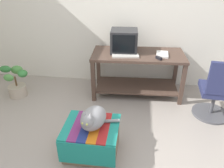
{
  "coord_description": "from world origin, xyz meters",
  "views": [
    {
      "loc": [
        0.4,
        -1.66,
        1.92
      ],
      "look_at": [
        0.07,
        0.85,
        0.55
      ],
      "focal_mm": 35.31,
      "sensor_mm": 36.0,
      "label": 1
    }
  ],
  "objects_px": {
    "tv_monitor": "(124,41)",
    "keyboard": "(125,56)",
    "desk": "(137,67)",
    "potted_plant": "(16,83)",
    "ottoman_with_blanket": "(92,139)",
    "book": "(162,54)",
    "cat": "(93,118)",
    "stapler": "(159,58)",
    "office_chair": "(217,93)"
  },
  "relations": [
    {
      "from": "stapler",
      "to": "potted_plant",
      "type": "bearing_deg",
      "value": 146.64
    },
    {
      "from": "ottoman_with_blanket",
      "to": "potted_plant",
      "type": "height_order",
      "value": "potted_plant"
    },
    {
      "from": "ottoman_with_blanket",
      "to": "stapler",
      "type": "distance_m",
      "value": 1.52
    },
    {
      "from": "desk",
      "to": "keyboard",
      "type": "xyz_separation_m",
      "value": [
        -0.19,
        -0.16,
        0.24
      ]
    },
    {
      "from": "keyboard",
      "to": "cat",
      "type": "xyz_separation_m",
      "value": [
        -0.24,
        -1.26,
        -0.24
      ]
    },
    {
      "from": "desk",
      "to": "potted_plant",
      "type": "height_order",
      "value": "desk"
    },
    {
      "from": "book",
      "to": "cat",
      "type": "xyz_separation_m",
      "value": [
        -0.79,
        -1.38,
        -0.24
      ]
    },
    {
      "from": "ottoman_with_blanket",
      "to": "potted_plant",
      "type": "distance_m",
      "value": 1.83
    },
    {
      "from": "book",
      "to": "cat",
      "type": "distance_m",
      "value": 1.61
    },
    {
      "from": "cat",
      "to": "stapler",
      "type": "distance_m",
      "value": 1.43
    },
    {
      "from": "keyboard",
      "to": "stapler",
      "type": "height_order",
      "value": "stapler"
    },
    {
      "from": "ottoman_with_blanket",
      "to": "cat",
      "type": "bearing_deg",
      "value": -12.66
    },
    {
      "from": "potted_plant",
      "to": "tv_monitor",
      "type": "bearing_deg",
      "value": 12.48
    },
    {
      "from": "tv_monitor",
      "to": "potted_plant",
      "type": "bearing_deg",
      "value": -170.44
    },
    {
      "from": "tv_monitor",
      "to": "cat",
      "type": "distance_m",
      "value": 1.53
    },
    {
      "from": "book",
      "to": "office_chair",
      "type": "distance_m",
      "value": 0.95
    },
    {
      "from": "cat",
      "to": "keyboard",
      "type": "bearing_deg",
      "value": 92.31
    },
    {
      "from": "keyboard",
      "to": "cat",
      "type": "distance_m",
      "value": 1.3
    },
    {
      "from": "ottoman_with_blanket",
      "to": "stapler",
      "type": "xyz_separation_m",
      "value": [
        0.76,
        1.2,
        0.55
      ]
    },
    {
      "from": "desk",
      "to": "potted_plant",
      "type": "xyz_separation_m",
      "value": [
        -1.94,
        -0.33,
        -0.25
      ]
    },
    {
      "from": "tv_monitor",
      "to": "keyboard",
      "type": "bearing_deg",
      "value": -81.64
    },
    {
      "from": "book",
      "to": "ottoman_with_blanket",
      "type": "relative_size",
      "value": 0.42
    },
    {
      "from": "keyboard",
      "to": "stapler",
      "type": "xyz_separation_m",
      "value": [
        0.49,
        -0.05,
        0.01
      ]
    },
    {
      "from": "keyboard",
      "to": "tv_monitor",
      "type": "bearing_deg",
      "value": 93.53
    },
    {
      "from": "desk",
      "to": "tv_monitor",
      "type": "bearing_deg",
      "value": 165.15
    },
    {
      "from": "cat",
      "to": "book",
      "type": "bearing_deg",
      "value": 73.33
    },
    {
      "from": "book",
      "to": "ottoman_with_blanket",
      "type": "distance_m",
      "value": 1.69
    },
    {
      "from": "desk",
      "to": "stapler",
      "type": "bearing_deg",
      "value": -37.21
    },
    {
      "from": "book",
      "to": "stapler",
      "type": "relative_size",
      "value": 2.31
    },
    {
      "from": "keyboard",
      "to": "potted_plant",
      "type": "relative_size",
      "value": 0.75
    },
    {
      "from": "tv_monitor",
      "to": "keyboard",
      "type": "relative_size",
      "value": 1.06
    },
    {
      "from": "book",
      "to": "stapler",
      "type": "xyz_separation_m",
      "value": [
        -0.06,
        -0.18,
        0.01
      ]
    },
    {
      "from": "potted_plant",
      "to": "cat",
      "type": "bearing_deg",
      "value": -35.67
    },
    {
      "from": "ottoman_with_blanket",
      "to": "office_chair",
      "type": "xyz_separation_m",
      "value": [
        1.55,
        0.88,
        0.2
      ]
    },
    {
      "from": "keyboard",
      "to": "stapler",
      "type": "distance_m",
      "value": 0.49
    },
    {
      "from": "book",
      "to": "potted_plant",
      "type": "bearing_deg",
      "value": -169.42
    },
    {
      "from": "cat",
      "to": "tv_monitor",
      "type": "bearing_deg",
      "value": 95.4
    },
    {
      "from": "book",
      "to": "ottoman_with_blanket",
      "type": "xyz_separation_m",
      "value": [
        -0.82,
        -1.38,
        -0.54
      ]
    },
    {
      "from": "desk",
      "to": "ottoman_with_blanket",
      "type": "height_order",
      "value": "desk"
    },
    {
      "from": "ottoman_with_blanket",
      "to": "cat",
      "type": "distance_m",
      "value": 0.3
    },
    {
      "from": "book",
      "to": "stapler",
      "type": "bearing_deg",
      "value": -106.08
    },
    {
      "from": "desk",
      "to": "ottoman_with_blanket",
      "type": "bearing_deg",
      "value": -110.96
    },
    {
      "from": "tv_monitor",
      "to": "keyboard",
      "type": "height_order",
      "value": "tv_monitor"
    },
    {
      "from": "keyboard",
      "to": "stapler",
      "type": "relative_size",
      "value": 3.64
    },
    {
      "from": "keyboard",
      "to": "stapler",
      "type": "bearing_deg",
      "value": -13.35
    },
    {
      "from": "ottoman_with_blanket",
      "to": "tv_monitor",
      "type": "bearing_deg",
      "value": 81.06
    },
    {
      "from": "keyboard",
      "to": "ottoman_with_blanket",
      "type": "height_order",
      "value": "keyboard"
    },
    {
      "from": "potted_plant",
      "to": "book",
      "type": "bearing_deg",
      "value": 7.39
    },
    {
      "from": "tv_monitor",
      "to": "office_chair",
      "type": "relative_size",
      "value": 0.48
    },
    {
      "from": "cat",
      "to": "stapler",
      "type": "bearing_deg",
      "value": 71.94
    }
  ]
}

